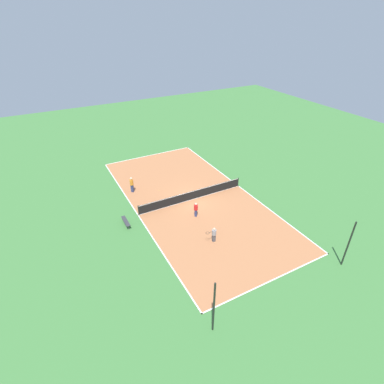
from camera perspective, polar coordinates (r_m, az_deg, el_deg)
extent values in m
plane|color=#3D7538|center=(30.53, 0.00, -1.44)|extent=(80.00, 80.00, 0.00)
cube|color=#AD6B42|center=(30.52, 0.00, -1.42)|extent=(11.65, 24.33, 0.02)
cube|color=white|center=(33.23, 8.82, 1.17)|extent=(0.10, 24.33, 0.00)
cube|color=white|center=(28.72, -10.24, -4.34)|extent=(0.10, 24.33, 0.00)
cube|color=white|center=(40.31, -8.22, 6.89)|extent=(11.65, 0.10, 0.00)
cube|color=white|center=(23.04, 14.96, -15.95)|extent=(11.65, 0.10, 0.00)
cube|color=white|center=(30.52, 0.00, -1.41)|extent=(11.65, 0.10, 0.00)
cylinder|color=black|center=(32.92, 8.75, 1.90)|extent=(0.10, 0.10, 1.03)
cylinder|color=black|center=(28.45, -10.15, -3.44)|extent=(0.10, 0.10, 1.03)
cube|color=black|center=(30.25, 0.00, -0.62)|extent=(11.35, 0.03, 0.98)
cube|color=white|center=(30.01, 0.00, 0.12)|extent=(11.35, 0.04, 0.06)
cube|color=#333338|center=(27.49, -12.53, -5.42)|extent=(0.36, 1.70, 0.04)
cylinder|color=#4C4C51|center=(28.17, -12.90, -5.02)|extent=(0.08, 0.08, 0.41)
cylinder|color=#4C4C51|center=(27.07, -12.03, -6.60)|extent=(0.08, 0.08, 0.41)
cube|color=navy|center=(27.94, 0.74, -3.98)|extent=(0.32, 0.32, 0.73)
cylinder|color=red|center=(27.58, 0.74, -2.93)|extent=(0.51, 0.51, 0.51)
sphere|color=beige|center=(27.38, 0.75, -2.30)|extent=(0.22, 0.22, 0.22)
cube|color=#4C4C51|center=(25.20, 4.18, -8.71)|extent=(0.27, 0.22, 0.70)
cylinder|color=gray|center=(24.82, 4.24, -7.67)|extent=(0.39, 0.39, 0.49)
sphere|color=beige|center=(24.60, 4.27, -7.04)|extent=(0.21, 0.21, 0.21)
cylinder|color=#262626|center=(24.63, 3.58, -7.64)|extent=(0.28, 0.05, 0.03)
torus|color=black|center=(24.53, 2.98, -7.80)|extent=(0.33, 0.33, 0.02)
cube|color=navy|center=(32.16, -11.31, 0.70)|extent=(0.32, 0.32, 0.87)
cylinder|color=orange|center=(31.79, -11.45, 1.84)|extent=(0.51, 0.51, 0.61)
sphere|color=beige|center=(31.59, -11.53, 2.53)|extent=(0.26, 0.26, 0.26)
sphere|color=#CCE033|center=(32.20, -6.32, 0.37)|extent=(0.07, 0.07, 0.07)
sphere|color=#CCE033|center=(39.75, -6.98, 6.67)|extent=(0.07, 0.07, 0.07)
cylinder|color=black|center=(24.81, 27.64, -8.79)|extent=(0.12, 0.12, 4.04)
cylinder|color=black|center=(18.38, 4.18, -21.13)|extent=(0.12, 0.12, 4.04)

